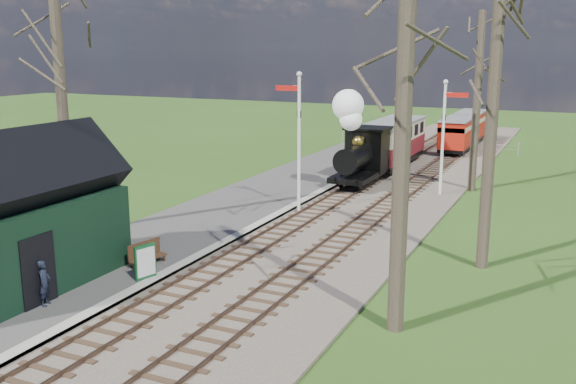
{
  "coord_description": "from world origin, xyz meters",
  "views": [
    {
      "loc": [
        10.51,
        -9.29,
        7.2
      ],
      "look_at": [
        0.06,
        13.23,
        1.6
      ],
      "focal_mm": 40.0,
      "sensor_mm": 36.0,
      "label": 1
    }
  ],
  "objects_px": {
    "semaphore_far": "(445,129)",
    "sign_board": "(145,262)",
    "red_carriage_a": "(457,134)",
    "coach": "(392,141)",
    "station_shed": "(23,219)",
    "person": "(44,283)",
    "red_carriage_b": "(470,126)",
    "semaphore_near": "(298,132)",
    "locomotive": "(359,144)",
    "bench": "(146,254)"
  },
  "relations": [
    {
      "from": "red_carriage_b",
      "to": "station_shed",
      "type": "bearing_deg",
      "value": -100.61
    },
    {
      "from": "station_shed",
      "to": "coach",
      "type": "bearing_deg",
      "value": 79.94
    },
    {
      "from": "coach",
      "to": "semaphore_far",
      "type": "bearing_deg",
      "value": -54.91
    },
    {
      "from": "station_shed",
      "to": "locomotive",
      "type": "relative_size",
      "value": 1.25
    },
    {
      "from": "station_shed",
      "to": "person",
      "type": "distance_m",
      "value": 2.37
    },
    {
      "from": "red_carriage_b",
      "to": "sign_board",
      "type": "height_order",
      "value": "red_carriage_b"
    },
    {
      "from": "coach",
      "to": "bench",
      "type": "xyz_separation_m",
      "value": [
        -2.25,
        -21.18,
        -1.12
      ]
    },
    {
      "from": "semaphore_far",
      "to": "red_carriage_a",
      "type": "xyz_separation_m",
      "value": [
        -1.77,
        13.34,
        -1.97
      ]
    },
    {
      "from": "red_carriage_a",
      "to": "coach",
      "type": "bearing_deg",
      "value": -110.09
    },
    {
      "from": "semaphore_near",
      "to": "bench",
      "type": "relative_size",
      "value": 4.46
    },
    {
      "from": "semaphore_far",
      "to": "sign_board",
      "type": "bearing_deg",
      "value": -109.78
    },
    {
      "from": "semaphore_far",
      "to": "locomotive",
      "type": "relative_size",
      "value": 1.14
    },
    {
      "from": "semaphore_near",
      "to": "sign_board",
      "type": "bearing_deg",
      "value": -93.64
    },
    {
      "from": "red_carriage_b",
      "to": "semaphore_near",
      "type": "bearing_deg",
      "value": -97.73
    },
    {
      "from": "station_shed",
      "to": "sign_board",
      "type": "bearing_deg",
      "value": 33.66
    },
    {
      "from": "coach",
      "to": "red_carriage_b",
      "type": "height_order",
      "value": "coach"
    },
    {
      "from": "red_carriage_b",
      "to": "bench",
      "type": "distance_m",
      "value": 34.15
    },
    {
      "from": "red_carriage_a",
      "to": "person",
      "type": "relative_size",
      "value": 3.58
    },
    {
      "from": "station_shed",
      "to": "locomotive",
      "type": "xyz_separation_m",
      "value": [
        4.29,
        18.16,
        0.03
      ]
    },
    {
      "from": "red_carriage_b",
      "to": "bench",
      "type": "height_order",
      "value": "red_carriage_b"
    },
    {
      "from": "station_shed",
      "to": "semaphore_far",
      "type": "height_order",
      "value": "semaphore_far"
    },
    {
      "from": "locomotive",
      "to": "bench",
      "type": "height_order",
      "value": "locomotive"
    },
    {
      "from": "semaphore_far",
      "to": "coach",
      "type": "relative_size",
      "value": 0.71
    },
    {
      "from": "semaphore_near",
      "to": "person",
      "type": "relative_size",
      "value": 4.78
    },
    {
      "from": "station_shed",
      "to": "red_carriage_b",
      "type": "bearing_deg",
      "value": 79.39
    },
    {
      "from": "coach",
      "to": "sign_board",
      "type": "relative_size",
      "value": 7.35
    },
    {
      "from": "sign_board",
      "to": "red_carriage_a",
      "type": "bearing_deg",
      "value": 82.24
    },
    {
      "from": "station_shed",
      "to": "semaphore_near",
      "type": "distance_m",
      "value": 12.58
    },
    {
      "from": "red_carriage_a",
      "to": "red_carriage_b",
      "type": "xyz_separation_m",
      "value": [
        0.0,
        5.5,
        0.0
      ]
    },
    {
      "from": "coach",
      "to": "sign_board",
      "type": "bearing_deg",
      "value": -93.62
    },
    {
      "from": "semaphore_far",
      "to": "locomotive",
      "type": "xyz_separation_m",
      "value": [
        -4.39,
        0.15,
        -1.05
      ]
    },
    {
      "from": "red_carriage_a",
      "to": "semaphore_near",
      "type": "bearing_deg",
      "value": -99.88
    },
    {
      "from": "locomotive",
      "to": "red_carriage_b",
      "type": "distance_m",
      "value": 18.89
    },
    {
      "from": "sign_board",
      "to": "bench",
      "type": "bearing_deg",
      "value": 126.86
    },
    {
      "from": "station_shed",
      "to": "coach",
      "type": "height_order",
      "value": "station_shed"
    },
    {
      "from": "station_shed",
      "to": "semaphore_near",
      "type": "height_order",
      "value": "semaphore_near"
    },
    {
      "from": "sign_board",
      "to": "locomotive",
      "type": "bearing_deg",
      "value": 85.08
    },
    {
      "from": "station_shed",
      "to": "coach",
      "type": "xyz_separation_m",
      "value": [
        4.3,
        24.23,
        -0.59
      ]
    },
    {
      "from": "coach",
      "to": "bench",
      "type": "relative_size",
      "value": 5.78
    },
    {
      "from": "coach",
      "to": "person",
      "type": "relative_size",
      "value": 6.19
    },
    {
      "from": "red_carriage_a",
      "to": "bench",
      "type": "distance_m",
      "value": 28.72
    },
    {
      "from": "coach",
      "to": "red_carriage_a",
      "type": "bearing_deg",
      "value": 69.91
    },
    {
      "from": "person",
      "to": "coach",
      "type": "bearing_deg",
      "value": -29.69
    },
    {
      "from": "red_carriage_a",
      "to": "person",
      "type": "xyz_separation_m",
      "value": [
        -5.25,
        -32.29,
        -0.53
      ]
    },
    {
      "from": "locomotive",
      "to": "sign_board",
      "type": "xyz_separation_m",
      "value": [
        -1.4,
        -16.23,
        -1.55
      ]
    },
    {
      "from": "station_shed",
      "to": "bench",
      "type": "xyz_separation_m",
      "value": [
        2.05,
        3.04,
        -1.71
      ]
    },
    {
      "from": "station_shed",
      "to": "red_carriage_b",
      "type": "xyz_separation_m",
      "value": [
        6.9,
        36.84,
        -0.89
      ]
    },
    {
      "from": "coach",
      "to": "semaphore_near",
      "type": "bearing_deg",
      "value": -93.6
    },
    {
      "from": "bench",
      "to": "person",
      "type": "xyz_separation_m",
      "value": [
        -0.4,
        -4.0,
        0.29
      ]
    },
    {
      "from": "semaphore_near",
      "to": "red_carriage_b",
      "type": "relative_size",
      "value": 1.34
    }
  ]
}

